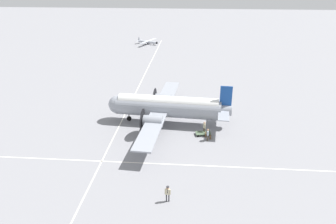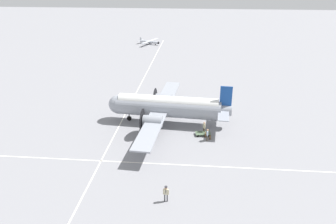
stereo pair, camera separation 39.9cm
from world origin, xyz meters
name	(u,v)px [view 1 (the left image)]	position (x,y,z in m)	size (l,w,h in m)	color
ground_plane	(168,123)	(0.00, 0.00, 0.00)	(300.00, 300.00, 0.00)	gray
apron_line_eastwest	(121,122)	(0.00, 6.86, 0.00)	(120.00, 0.16, 0.01)	silver
apron_line_northsouth	(160,164)	(-10.80, 0.00, 0.00)	(0.16, 120.00, 0.01)	silver
airliner_main	(165,106)	(0.04, 0.47, 2.62)	(24.29, 17.63, 6.11)	#9399A3
crew_foreground	(168,192)	(-17.30, -1.37, 1.08)	(0.31, 0.58, 1.71)	#2D2D33
passenger_boarding	(204,126)	(-2.79, -5.14, 1.08)	(0.54, 0.36, 1.77)	#473D2D
ramp_agent	(208,133)	(-4.75, -5.53, 1.02)	(0.57, 0.27, 1.67)	#473D2D
suitcase_near_door	(210,137)	(-4.21, -5.94, 0.25)	(0.39, 0.18, 0.53)	brown
suitcase_upright_spare	(206,134)	(-3.64, -5.33, 0.29)	(0.50, 0.15, 0.61)	brown
baggage_cart	(203,133)	(-3.23, -4.99, 0.28)	(1.47, 2.12, 0.56)	#4C6047
light_aircraft_distant	(148,42)	(53.57, 10.27, 0.77)	(8.65, 6.69, 1.77)	#B7BCC6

